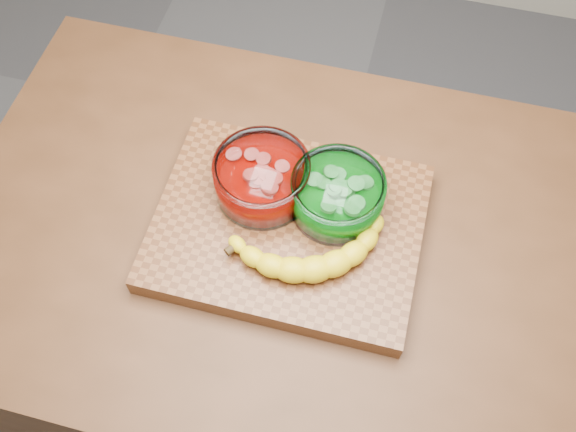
# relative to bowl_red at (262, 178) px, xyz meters

# --- Properties ---
(ground) EXTENTS (3.50, 3.50, 0.00)m
(ground) POSITION_rel_bowl_red_xyz_m (0.06, -0.05, -0.98)
(ground) COLOR slate
(ground) RESTS_ON ground
(counter) EXTENTS (1.20, 0.80, 0.90)m
(counter) POSITION_rel_bowl_red_xyz_m (0.06, -0.05, -0.53)
(counter) COLOR #4B2B16
(counter) RESTS_ON ground
(cutting_board) EXTENTS (0.45, 0.35, 0.04)m
(cutting_board) POSITION_rel_bowl_red_xyz_m (0.06, -0.05, -0.06)
(cutting_board) COLOR brown
(cutting_board) RESTS_ON counter
(bowl_red) EXTENTS (0.16, 0.16, 0.08)m
(bowl_red) POSITION_rel_bowl_red_xyz_m (0.00, 0.00, 0.00)
(bowl_red) COLOR white
(bowl_red) RESTS_ON cutting_board
(bowl_green) EXTENTS (0.16, 0.16, 0.07)m
(bowl_green) POSITION_rel_bowl_red_xyz_m (0.13, -0.00, -0.00)
(bowl_green) COLOR white
(bowl_green) RESTS_ON cutting_board
(banana) EXTENTS (0.28, 0.18, 0.04)m
(banana) POSITION_rel_bowl_red_xyz_m (0.10, -0.09, -0.02)
(banana) COLOR gold
(banana) RESTS_ON cutting_board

